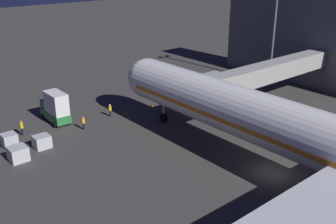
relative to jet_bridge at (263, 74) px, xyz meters
The scene contains 12 objects.
ground_plane 18.97m from the jet_bridge, 41.98° to the left, with size 320.00×320.00×0.00m, color #383533.
jet_bridge is the anchor object (origin of this frame).
apron_floodlight_mast 15.38m from the jet_bridge, 148.84° to the right, with size 2.90×0.50×20.48m.
ops_van 28.57m from the jet_bridge, 30.41° to the right, with size 2.36×5.27×4.20m.
baggage_container_near_belt 33.36m from the jet_bridge, 12.19° to the right, with size 1.87×1.88×1.57m, color #B7BABF.
baggage_container_mid_row 30.58m from the jet_bridge, 15.89° to the right, with size 1.80×1.62×1.47m, color #B7BABF.
baggage_container_far_row 33.98m from the jet_bridge, 19.06° to the right, with size 1.60×1.58×1.55m, color #B7BABF.
ground_crew_near_nose_gear 32.62m from the jet_bridge, 23.94° to the right, with size 0.40×0.40×1.88m.
ground_crew_by_belt_loader 25.32m from the jet_bridge, 23.13° to the right, with size 0.40×0.40×1.76m.
ground_crew_marshaller_fwd 21.73m from the jet_bridge, 32.44° to the right, with size 0.40×0.40×1.76m.
traffic_cone_nose_port 16.42m from the jet_bridge, 43.48° to the right, with size 0.36×0.36×0.55m, color orange.
traffic_cone_nose_starboard 19.72m from the jet_bridge, 34.34° to the right, with size 0.36×0.36×0.55m, color orange.
Camera 1 is at (30.58, 20.04, 20.44)m, focal length 42.18 mm.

